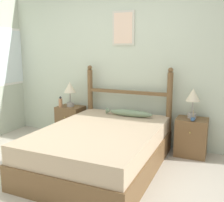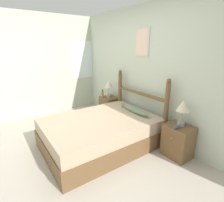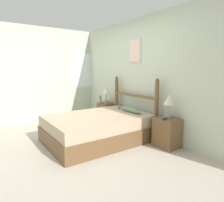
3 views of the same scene
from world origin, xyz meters
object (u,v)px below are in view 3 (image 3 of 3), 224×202
Objects in this scene: nightstand_left at (106,113)px; bottle at (100,100)px; table_lamp_left at (106,92)px; nightstand_right at (167,133)px; table_lamp_right at (169,102)px; model_boat at (164,118)px; fish_pillow at (130,110)px; bed at (98,128)px.

bottle is (-0.12, -0.11, 0.36)m from nightstand_left.
table_lamp_left is 2.32× the size of bottle.
nightstand_right is 0.57m from table_lamp_right.
model_boat is at bearing -3.04° from nightstand_left.
nightstand_left is 1.00× the size of nightstand_right.
table_lamp_right is at bearing 106.48° from nightstand_right.
fish_pillow is at bearing -168.03° from table_lamp_right.
table_lamp_left reaches higher than model_boat.
fish_pillow reaches higher than bed.
fish_pillow is (1.14, -0.15, 0.30)m from nightstand_left.
table_lamp_right reaches higher than bottle.
bed is at bearing -143.75° from model_boat.
bed is 4.65× the size of table_lamp_left.
nightstand_right is at bearing 0.14° from table_lamp_left.
model_boat is at bearing -79.58° from nightstand_right.
fish_pillow is at bearing -7.39° from nightstand_left.
bottle is at bearing 179.99° from model_boat.
bed is 1.32m from model_boat.
fish_pillow is at bearing -177.60° from model_boat.
bottle reaches higher than model_boat.
fish_pillow is at bearing -1.76° from bottle.
bed is 1.34m from nightstand_left.
table_lamp_right reaches higher than model_boat.
bottle is at bearing 178.24° from fish_pillow.
nightstand_left is at bearing 146.56° from table_lamp_left.
fish_pillow is (0.12, 0.72, 0.32)m from bed.
fish_pillow is (1.13, -0.14, -0.27)m from table_lamp_left.
nightstand_right is at bearing 9.36° from fish_pillow.
bed is 1.48m from table_lamp_right.
fish_pillow is (1.26, -0.04, -0.06)m from bottle.
model_boat is at bearing -2.92° from table_lamp_left.
fish_pillow reaches higher than nightstand_left.
table_lamp_left is at bearing 177.08° from model_boat.
nightstand_right is at bearing 100.42° from model_boat.
fish_pillow is (-0.92, -0.04, 0.00)m from model_boat.
nightstand_right reaches higher than bed.
bottle reaches higher than fish_pillow.
model_boat is 0.92m from fish_pillow.
model_boat is (0.02, -0.11, 0.30)m from nightstand_right.
table_lamp_right reaches higher than fish_pillow.
table_lamp_left is 2.59× the size of model_boat.
fish_pillow is at bearing -170.64° from nightstand_right.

